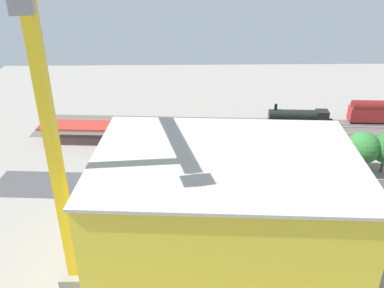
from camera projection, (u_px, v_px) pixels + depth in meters
ground_plane at (241, 174)px, 79.62m from camera, size 148.56×148.56×0.00m
rail_bed at (230, 129)px, 97.95m from camera, size 93.51×19.25×0.01m
street_asphalt at (244, 189)px, 74.81m from camera, size 93.24×14.97×0.01m
track_rails at (230, 128)px, 97.87m from camera, size 92.66×12.84×0.12m
platform_canopy_near at (187, 127)px, 89.44m from camera, size 65.58×9.44×4.08m
locomotive at (301, 117)px, 99.80m from camera, size 15.88×3.61×4.99m
parked_car_0 at (363, 194)px, 71.98m from camera, size 4.84×2.00×1.78m
parked_car_1 at (325, 195)px, 71.82m from camera, size 4.58×1.98×1.71m
parked_car_2 at (278, 197)px, 71.26m from camera, size 4.97×2.39×1.77m
parked_car_3 at (241, 197)px, 71.44m from camera, size 4.48×2.16×1.70m
parked_car_4 at (197, 195)px, 71.81m from camera, size 4.71×1.84×1.66m
parked_car_5 at (158, 198)px, 71.04m from camera, size 4.66×2.15×1.66m
parked_car_6 at (113, 199)px, 70.86m from camera, size 4.56×2.04×1.66m
construction_building at (224, 216)px, 53.82m from camera, size 33.70×24.39×17.15m
construction_roof_slab at (227, 158)px, 49.79m from camera, size 34.34×25.03×0.40m
tower_crane at (51, 128)px, 46.89m from camera, size 7.33×24.21×37.57m
box_truck_0 at (284, 186)px, 72.95m from camera, size 10.25×2.64×3.34m
box_truck_1 at (192, 188)px, 71.98m from camera, size 9.59×3.69×3.58m
box_truck_2 at (165, 187)px, 72.18m from camera, size 9.01×2.73×3.67m
street_tree_0 at (302, 154)px, 76.38m from camera, size 4.66×4.66×7.29m
street_tree_2 at (207, 152)px, 77.21m from camera, size 6.23×6.23×8.13m
street_tree_3 at (363, 148)px, 77.81m from camera, size 6.27×6.27×8.51m
street_tree_4 at (330, 152)px, 76.28m from camera, size 5.15×5.15×7.92m
traffic_light at (140, 185)px, 68.74m from camera, size 0.50×0.36×6.02m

